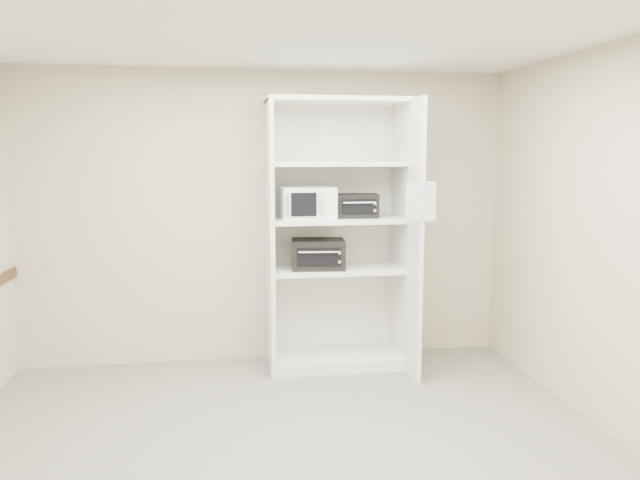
{
  "coord_description": "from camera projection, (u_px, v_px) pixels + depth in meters",
  "views": [
    {
      "loc": [
        -0.37,
        -3.79,
        1.94
      ],
      "look_at": [
        0.4,
        1.25,
        1.23
      ],
      "focal_mm": 35.0,
      "sensor_mm": 36.0,
      "label": 1
    }
  ],
  "objects": [
    {
      "name": "wall_right",
      "position": [
        620.0,
        242.0,
        4.19
      ],
      "size": [
        0.02,
        4.0,
        2.7
      ],
      "primitive_type": "cube",
      "color": "beige",
      "rests_on": "ground"
    },
    {
      "name": "shelving_unit",
      "position": [
        341.0,
        244.0,
        5.64
      ],
      "size": [
        1.24,
        0.92,
        2.42
      ],
      "color": "silver",
      "rests_on": "floor"
    },
    {
      "name": "floor",
      "position": [
        288.0,
        456.0,
        4.03
      ],
      "size": [
        4.5,
        4.0,
        0.01
      ],
      "primitive_type": "cube",
      "color": "slate",
      "rests_on": "ground"
    },
    {
      "name": "ceiling",
      "position": [
        285.0,
        23.0,
        3.66
      ],
      "size": [
        4.5,
        4.0,
        0.01
      ],
      "primitive_type": "cube",
      "color": "white"
    },
    {
      "name": "wall_back",
      "position": [
        265.0,
        217.0,
        5.8
      ],
      "size": [
        4.5,
        0.02,
        2.7
      ],
      "primitive_type": "cube",
      "color": "beige",
      "rests_on": "ground"
    },
    {
      "name": "paper_sign",
      "position": [
        421.0,
        202.0,
        5.05
      ],
      "size": [
        0.25,
        0.02,
        0.32
      ],
      "primitive_type": "cube",
      "rotation": [
        0.0,
        0.0,
        0.07
      ],
      "color": "white",
      "rests_on": "shelving_unit"
    },
    {
      "name": "toaster_oven_upper",
      "position": [
        356.0,
        206.0,
        5.6
      ],
      "size": [
        0.38,
        0.3,
        0.21
      ],
      "primitive_type": "cube",
      "rotation": [
        0.0,
        0.0,
        -0.06
      ],
      "color": "black",
      "rests_on": "shelving_unit"
    },
    {
      "name": "wall_front",
      "position": [
        352.0,
        351.0,
        1.89
      ],
      "size": [
        4.5,
        0.02,
        2.7
      ],
      "primitive_type": "cube",
      "color": "beige",
      "rests_on": "ground"
    },
    {
      "name": "microwave",
      "position": [
        308.0,
        203.0,
        5.49
      ],
      "size": [
        0.48,
        0.37,
        0.28
      ],
      "primitive_type": "cube",
      "rotation": [
        0.0,
        0.0,
        0.03
      ],
      "color": "white",
      "rests_on": "shelving_unit"
    },
    {
      "name": "toaster_oven_lower",
      "position": [
        318.0,
        254.0,
        5.57
      ],
      "size": [
        0.5,
        0.4,
        0.26
      ],
      "primitive_type": "cube",
      "rotation": [
        0.0,
        0.0,
        -0.1
      ],
      "color": "black",
      "rests_on": "shelving_unit"
    }
  ]
}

